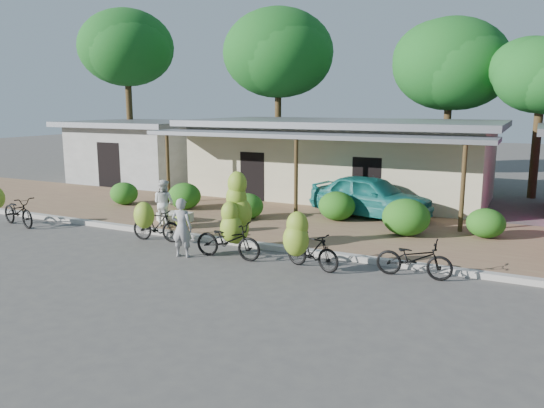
{
  "coord_description": "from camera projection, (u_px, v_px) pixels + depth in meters",
  "views": [
    {
      "loc": [
        7.51,
        -10.89,
        4.03
      ],
      "look_at": [
        0.84,
        2.5,
        1.2
      ],
      "focal_mm": 35.0,
      "sensor_mm": 36.0,
      "label": 1
    }
  ],
  "objects": [
    {
      "name": "loose_banana_c",
      "position": [
        298.0,
        230.0,
        15.34
      ],
      "size": [
        0.52,
        0.44,
        0.65
      ],
      "primitive_type": "ellipsoid",
      "color": "#8BA729",
      "rests_on": "sidewalk"
    },
    {
      "name": "hedge_4",
      "position": [
        406.0,
        217.0,
        15.92
      ],
      "size": [
        1.43,
        1.29,
        1.12
      ],
      "primitive_type": "ellipsoid",
      "color": "#145915",
      "rests_on": "sidewalk"
    },
    {
      "name": "shop_main",
      "position": [
        341.0,
        158.0,
        22.91
      ],
      "size": [
        13.0,
        8.5,
        3.35
      ],
      "color": "beige",
      "rests_on": "ground"
    },
    {
      "name": "curb",
      "position": [
        238.0,
        243.0,
        15.36
      ],
      "size": [
        60.0,
        0.25,
        0.15
      ],
      "primitive_type": "cube",
      "color": "#A8A399",
      "rests_on": "ground"
    },
    {
      "name": "teal_van",
      "position": [
        371.0,
        196.0,
        18.54
      ],
      "size": [
        4.59,
        2.63,
        1.47
      ],
      "primitive_type": "imported",
      "rotation": [
        0.0,
        0.0,
        1.35
      ],
      "color": "#1A7570",
      "rests_on": "sidewalk"
    },
    {
      "name": "tree_far_center",
      "position": [
        276.0,
        51.0,
        29.0
      ],
      "size": [
        6.07,
        6.03,
        9.17
      ],
      "color": "#4E3A1F",
      "rests_on": "ground"
    },
    {
      "name": "sack_near",
      "position": [
        180.0,
        217.0,
        17.97
      ],
      "size": [
        0.88,
        0.46,
        0.3
      ],
      "primitive_type": "cube",
      "rotation": [
        0.0,
        0.0,
        0.07
      ],
      "color": "beige",
      "rests_on": "sidewalk"
    },
    {
      "name": "bystander",
      "position": [
        164.0,
        203.0,
        17.1
      ],
      "size": [
        0.79,
        0.64,
        1.53
      ],
      "primitive_type": "imported",
      "rotation": [
        0.0,
        0.0,
        3.05
      ],
      "color": "silver",
      "rests_on": "sidewalk"
    },
    {
      "name": "sack_far",
      "position": [
        165.0,
        218.0,
        17.81
      ],
      "size": [
        0.83,
        0.75,
        0.28
      ],
      "primitive_type": "cube",
      "rotation": [
        0.0,
        0.0,
        -0.62
      ],
      "color": "beige",
      "rests_on": "sidewalk"
    },
    {
      "name": "sidewalk",
      "position": [
        283.0,
        223.0,
        18.0
      ],
      "size": [
        60.0,
        6.0,
        0.12
      ],
      "primitive_type": "cube",
      "color": "olive",
      "rests_on": "ground"
    },
    {
      "name": "loose_banana_b",
      "position": [
        230.0,
        222.0,
        16.47
      ],
      "size": [
        0.49,
        0.42,
        0.61
      ],
      "primitive_type": "ellipsoid",
      "color": "#8BA729",
      "rests_on": "sidewalk"
    },
    {
      "name": "bike_center",
      "position": [
        232.0,
        226.0,
        14.14
      ],
      "size": [
        1.91,
        1.22,
        2.26
      ],
      "rotation": [
        0.0,
        0.0,
        1.61
      ],
      "color": "black",
      "rests_on": "ground"
    },
    {
      "name": "hedge_2",
      "position": [
        247.0,
        206.0,
        18.27
      ],
      "size": [
        1.13,
        1.02,
        0.88
      ],
      "primitive_type": "ellipsoid",
      "color": "#145915",
      "rests_on": "sidewalk"
    },
    {
      "name": "bike_right",
      "position": [
        306.0,
        244.0,
        12.85
      ],
      "size": [
        1.64,
        1.31,
        1.55
      ],
      "rotation": [
        0.0,
        0.0,
        1.31
      ],
      "color": "black",
      "rests_on": "ground"
    },
    {
      "name": "tree_back_left",
      "position": [
        125.0,
        46.0,
        29.8
      ],
      "size": [
        5.41,
        5.3,
        9.24
      ],
      "color": "#4E3A1F",
      "rests_on": "ground"
    },
    {
      "name": "tree_near_right",
      "position": [
        538.0,
        73.0,
        22.28
      ],
      "size": [
        4.16,
        3.96,
        6.85
      ],
      "color": "#4E3A1F",
      "rests_on": "ground"
    },
    {
      "name": "bike_far_right",
      "position": [
        414.0,
        258.0,
        12.43
      ],
      "size": [
        1.79,
        0.7,
        0.93
      ],
      "rotation": [
        0.0,
        0.0,
        1.62
      ],
      "color": "black",
      "rests_on": "ground"
    },
    {
      "name": "ground",
      "position": [
        199.0,
        263.0,
        13.62
      ],
      "size": [
        100.0,
        100.0,
        0.0
      ],
      "primitive_type": "plane",
      "color": "#4B4845",
      "rests_on": "ground"
    },
    {
      "name": "bike_left",
      "position": [
        153.0,
        223.0,
        15.56
      ],
      "size": [
        1.65,
        1.24,
        1.3
      ],
      "rotation": [
        0.0,
        0.0,
        1.7
      ],
      "color": "black",
      "rests_on": "ground"
    },
    {
      "name": "hedge_3",
      "position": [
        337.0,
        206.0,
        18.03
      ],
      "size": [
        1.26,
        1.14,
        0.99
      ],
      "primitive_type": "ellipsoid",
      "color": "#145915",
      "rests_on": "sidewalk"
    },
    {
      "name": "hedge_0",
      "position": [
        124.0,
        193.0,
        20.86
      ],
      "size": [
        1.13,
        1.02,
        0.88
      ],
      "primitive_type": "ellipsoid",
      "color": "#145915",
      "rests_on": "sidewalk"
    },
    {
      "name": "bike_far_left",
      "position": [
        15.0,
        210.0,
        17.62
      ],
      "size": [
        1.99,
        1.4,
        1.4
      ],
      "rotation": [
        0.0,
        0.0,
        1.35
      ],
      "color": "black",
      "rests_on": "ground"
    },
    {
      "name": "tree_center_right",
      "position": [
        447.0,
        62.0,
        25.66
      ],
      "size": [
        5.6,
        5.51,
        8.12
      ],
      "color": "#4E3A1F",
      "rests_on": "ground"
    },
    {
      "name": "vendor",
      "position": [
        182.0,
        228.0,
        14.05
      ],
      "size": [
        0.64,
        0.47,
        1.6
      ],
      "primitive_type": "imported",
      "rotation": [
        0.0,
        0.0,
        3.3
      ],
      "color": "gray",
      "rests_on": "ground"
    },
    {
      "name": "hedge_5",
      "position": [
        486.0,
        223.0,
        15.67
      ],
      "size": [
        1.12,
        1.01,
        0.88
      ],
      "primitive_type": "ellipsoid",
      "color": "#145915",
      "rests_on": "sidewalk"
    },
    {
      "name": "shop_grey",
      "position": [
        142.0,
        151.0,
        27.8
      ],
      "size": [
        7.0,
        6.0,
        3.15
      ],
      "color": "#AEAFA9",
      "rests_on": "ground"
    },
    {
      "name": "loose_banana_a",
      "position": [
        182.0,
        219.0,
        16.88
      ],
      "size": [
        0.49,
        0.42,
        0.62
      ],
      "primitive_type": "ellipsoid",
      "color": "#8BA729",
      "rests_on": "sidewalk"
    },
    {
      "name": "hedge_1",
      "position": [
        185.0,
        196.0,
        19.97
      ],
      "size": [
        1.27,
        1.15,
        0.99
      ],
      "primitive_type": "ellipsoid",
      "color": "#145915",
      "rests_on": "sidewalk"
    }
  ]
}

